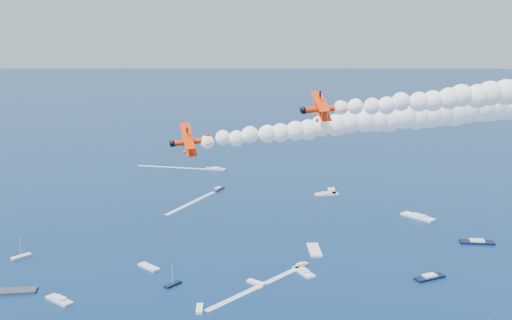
% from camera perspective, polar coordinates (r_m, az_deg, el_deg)
% --- Properties ---
extents(biplane_lead, '(11.29, 12.24, 7.79)m').
position_cam_1_polar(biplane_lead, '(103.97, 6.25, 4.72)').
color(biplane_lead, '#FF2F05').
extents(biplane_trail, '(11.16, 11.63, 8.10)m').
position_cam_1_polar(biplane_trail, '(107.07, -6.05, 1.69)').
color(biplane_trail, '#FF2E05').
extents(smoke_trail_lead, '(66.04, 59.15, 11.29)m').
position_cam_1_polar(smoke_trail_lead, '(114.03, 22.14, 5.79)').
color(smoke_trail_lead, white).
extents(smoke_trail_trail, '(66.25, 64.58, 11.29)m').
position_cam_1_polar(smoke_trail_trail, '(114.28, 9.91, 3.50)').
color(smoke_trail_trail, white).
extents(spectator_boats, '(234.04, 177.52, 0.70)m').
position_cam_1_polar(spectator_boats, '(208.94, 7.30, -8.57)').
color(spectator_boats, silver).
rests_on(spectator_boats, ground).
extents(boat_wakes, '(214.16, 152.57, 0.04)m').
position_cam_1_polar(boat_wakes, '(226.02, -1.24, -6.88)').
color(boat_wakes, white).
rests_on(boat_wakes, ground).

